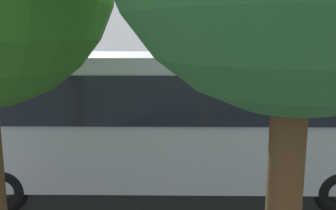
{
  "coord_description": "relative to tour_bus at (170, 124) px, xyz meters",
  "views": [
    {
      "loc": [
        1.31,
        13.78,
        3.74
      ],
      "look_at": [
        2.12,
        -0.07,
        1.1
      ],
      "focal_mm": 41.14,
      "sensor_mm": 36.0,
      "label": 1
    }
  ],
  "objects": [
    {
      "name": "tour_bus",
      "position": [
        0.0,
        0.0,
        0.0
      ],
      "size": [
        9.97,
        2.94,
        3.25
      ],
      "color": "#B7BABF",
      "rests_on": "ground_plane"
    },
    {
      "name": "spectator_far_left",
      "position": [
        -1.91,
        -3.01,
        -0.59
      ],
      "size": [
        0.57,
        0.33,
        1.76
      ],
      "color": "black",
      "rests_on": "ground_plane"
    },
    {
      "name": "traffic_cone",
      "position": [
        -1.58,
        -7.77,
        -1.34
      ],
      "size": [
        0.34,
        0.34,
        0.63
      ],
      "color": "orange",
      "rests_on": "ground_plane"
    },
    {
      "name": "spectator_right",
      "position": [
        1.6,
        -2.93,
        -0.56
      ],
      "size": [
        0.58,
        0.34,
        1.81
      ],
      "color": "black",
      "rests_on": "ground_plane"
    },
    {
      "name": "spectator_far_right",
      "position": [
        2.71,
        -2.85,
        -0.63
      ],
      "size": [
        0.58,
        0.36,
        1.71
      ],
      "color": "black",
      "rests_on": "ground_plane"
    },
    {
      "name": "bay_line_d",
      "position": [
        2.89,
        -6.98,
        -1.64
      ],
      "size": [
        0.16,
        4.82,
        0.01
      ],
      "color": "white",
      "rests_on": "ground_plane"
    },
    {
      "name": "ground_plane",
      "position": [
        -1.76,
        -5.16,
        -1.64
      ],
      "size": [
        80.0,
        80.0,
        0.0
      ],
      "primitive_type": "plane",
      "color": "#424247"
    },
    {
      "name": "bay_line_a",
      "position": [
        -5.31,
        -6.98,
        -1.64
      ],
      "size": [
        0.15,
        4.47,
        0.01
      ],
      "color": "white",
      "rests_on": "ground_plane"
    },
    {
      "name": "bay_line_b",
      "position": [
        -2.58,
        -6.98,
        -1.64
      ],
      "size": [
        0.16,
        4.52,
        0.01
      ],
      "color": "white",
      "rests_on": "ground_plane"
    },
    {
      "name": "bay_line_c",
      "position": [
        0.16,
        -6.98,
        -1.64
      ],
      "size": [
        0.16,
        4.79,
        0.01
      ],
      "color": "white",
      "rests_on": "ground_plane"
    },
    {
      "name": "spectator_centre",
      "position": [
        0.33,
        -3.05,
        -0.65
      ],
      "size": [
        0.58,
        0.34,
        1.69
      ],
      "color": "black",
      "rests_on": "ground_plane"
    },
    {
      "name": "spectator_left",
      "position": [
        -0.9,
        -2.87,
        -0.57
      ],
      "size": [
        0.58,
        0.35,
        1.79
      ],
      "color": "black",
      "rests_on": "ground_plane"
    },
    {
      "name": "stunt_motorcycle",
      "position": [
        0.95,
        -8.18,
        -0.61
      ],
      "size": [
        1.92,
        0.77,
        1.81
      ],
      "color": "black",
      "rests_on": "ground_plane"
    },
    {
      "name": "parked_motorcycle_silver",
      "position": [
        -0.18,
        -1.99,
        -1.16
      ],
      "size": [
        2.05,
        0.62,
        0.99
      ],
      "color": "black",
      "rests_on": "ground_plane"
    }
  ]
}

